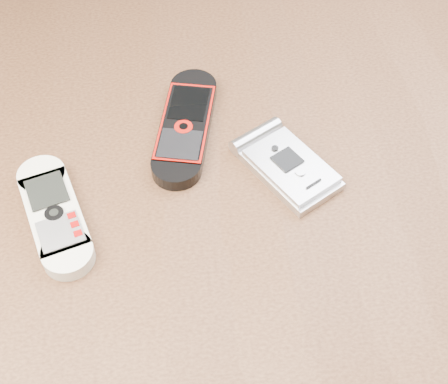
{
  "coord_description": "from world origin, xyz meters",
  "views": [
    {
      "loc": [
        -0.03,
        -0.35,
        1.21
      ],
      "look_at": [
        0.01,
        0.0,
        0.76
      ],
      "focal_mm": 50.0,
      "sensor_mm": 36.0,
      "label": 1
    }
  ],
  "objects_px": {
    "table": "(219,260)",
    "motorola_razr": "(289,166)",
    "nokia_white": "(54,214)",
    "nokia_black_red": "(185,125)"
  },
  "relations": [
    {
      "from": "table",
      "to": "nokia_white",
      "type": "height_order",
      "value": "nokia_white"
    },
    {
      "from": "table",
      "to": "nokia_white",
      "type": "xyz_separation_m",
      "value": [
        -0.15,
        -0.01,
        0.11
      ]
    },
    {
      "from": "table",
      "to": "nokia_black_red",
      "type": "relative_size",
      "value": 7.59
    },
    {
      "from": "table",
      "to": "nokia_black_red",
      "type": "distance_m",
      "value": 0.15
    },
    {
      "from": "table",
      "to": "motorola_razr",
      "type": "xyz_separation_m",
      "value": [
        0.07,
        0.03,
        0.11
      ]
    },
    {
      "from": "table",
      "to": "motorola_razr",
      "type": "height_order",
      "value": "motorola_razr"
    },
    {
      "from": "table",
      "to": "motorola_razr",
      "type": "distance_m",
      "value": 0.14
    },
    {
      "from": "nokia_white",
      "to": "motorola_razr",
      "type": "height_order",
      "value": "motorola_razr"
    },
    {
      "from": "nokia_white",
      "to": "nokia_black_red",
      "type": "distance_m",
      "value": 0.16
    },
    {
      "from": "table",
      "to": "motorola_razr",
      "type": "bearing_deg",
      "value": 20.49
    }
  ]
}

